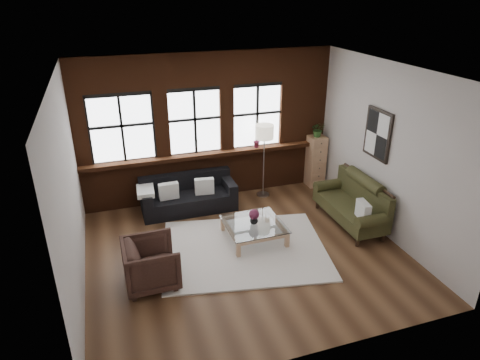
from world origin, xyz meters
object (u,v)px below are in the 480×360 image
object	(u,v)px
vintage_settee	(350,202)
armchair	(151,264)
drawer_chest	(316,161)
floor_lamp	(264,158)
dark_sofa	(188,194)
coffee_table	(254,232)
vase	(254,220)

from	to	relation	value
vintage_settee	armchair	world-z (taller)	vintage_settee
drawer_chest	floor_lamp	world-z (taller)	floor_lamp
floor_lamp	dark_sofa	bearing A→B (deg)	-175.01
dark_sofa	armchair	xyz separation A→B (m)	(-1.08, -2.29, 0.03)
coffee_table	drawer_chest	bearing A→B (deg)	39.91
dark_sofa	vase	size ratio (longest dim) A/B	12.55
vase	drawer_chest	size ratio (longest dim) A/B	0.13
coffee_table	vase	bearing A→B (deg)	0.00
vase	drawer_chest	world-z (taller)	drawer_chest
coffee_table	drawer_chest	size ratio (longest dim) A/B	0.87
dark_sofa	vintage_settee	distance (m)	3.33
vintage_settee	floor_lamp	world-z (taller)	floor_lamp
floor_lamp	coffee_table	bearing A→B (deg)	-116.29
coffee_table	floor_lamp	world-z (taller)	floor_lamp
dark_sofa	floor_lamp	distance (m)	1.85
vintage_settee	vase	size ratio (longest dim) A/B	11.59
dark_sofa	vase	xyz separation A→B (m)	(0.91, -1.56, 0.07)
dark_sofa	vintage_settee	world-z (taller)	vintage_settee
drawer_chest	vintage_settee	bearing A→B (deg)	-96.26
vintage_settee	floor_lamp	xyz separation A→B (m)	(-1.17, 1.74, 0.42)
vintage_settee	vase	distance (m)	2.01
armchair	drawer_chest	xyz separation A→B (m)	(4.21, 2.59, 0.23)
armchair	dark_sofa	bearing A→B (deg)	-26.12
vintage_settee	coffee_table	distance (m)	2.04
dark_sofa	coffee_table	bearing A→B (deg)	-59.79
vintage_settee	vase	xyz separation A→B (m)	(-2.01, 0.03, -0.06)
drawer_chest	floor_lamp	size ratio (longest dim) A/B	0.67
vintage_settee	coffee_table	size ratio (longest dim) A/B	1.72
vintage_settee	drawer_chest	distance (m)	1.90
coffee_table	vase	distance (m)	0.25
vintage_settee	armchair	size ratio (longest dim) A/B	2.15
coffee_table	vase	xyz separation A→B (m)	(0.00, 0.00, 0.25)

